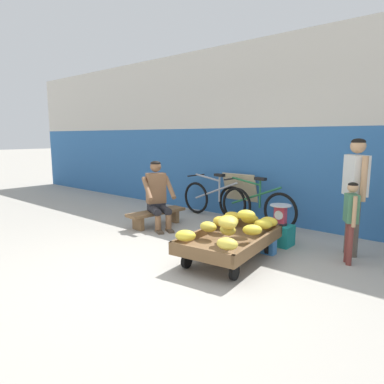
% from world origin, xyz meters
% --- Properties ---
extents(ground_plane, '(80.00, 80.00, 0.00)m').
position_xyz_m(ground_plane, '(0.00, 0.00, 0.00)').
color(ground_plane, '#A39E93').
extents(back_wall, '(16.00, 0.30, 3.25)m').
position_xyz_m(back_wall, '(0.00, 3.22, 1.62)').
color(back_wall, '#2D609E').
rests_on(back_wall, ground).
extents(banana_cart, '(1.01, 1.53, 0.36)m').
position_xyz_m(banana_cart, '(0.44, 0.97, 0.24)').
color(banana_cart, brown).
rests_on(banana_cart, ground).
extents(banana_pile, '(0.95, 1.46, 0.26)m').
position_xyz_m(banana_pile, '(0.45, 1.03, 0.46)').
color(banana_pile, yellow).
rests_on(banana_pile, banana_cart).
extents(low_bench, '(0.42, 1.13, 0.27)m').
position_xyz_m(low_bench, '(-1.52, 1.57, 0.20)').
color(low_bench, brown).
rests_on(low_bench, ground).
extents(vendor_seated, '(0.74, 0.64, 1.14)m').
position_xyz_m(vendor_seated, '(-1.44, 1.52, 0.57)').
color(vendor_seated, brown).
rests_on(vendor_seated, ground).
extents(plastic_crate, '(0.36, 0.28, 0.30)m').
position_xyz_m(plastic_crate, '(0.62, 1.96, 0.15)').
color(plastic_crate, '#19847F').
rests_on(plastic_crate, ground).
extents(weighing_scale, '(0.30, 0.30, 0.29)m').
position_xyz_m(weighing_scale, '(0.62, 1.96, 0.45)').
color(weighing_scale, '#28282D').
rests_on(weighing_scale, plastic_crate).
extents(bicycle_near_left, '(1.66, 0.48, 0.86)m').
position_xyz_m(bicycle_near_left, '(-1.12, 2.75, 0.35)').
color(bicycle_near_left, black).
rests_on(bicycle_near_left, ground).
extents(bicycle_far_left, '(1.66, 0.48, 0.86)m').
position_xyz_m(bicycle_far_left, '(-0.25, 2.75, 0.35)').
color(bicycle_far_left, black).
rests_on(bicycle_far_left, ground).
extents(sign_board, '(0.70, 0.29, 0.87)m').
position_xyz_m(sign_board, '(-0.72, 3.05, 0.43)').
color(sign_board, '#C6B289').
rests_on(sign_board, ground).
extents(customer_adult, '(0.36, 0.39, 1.53)m').
position_xyz_m(customer_adult, '(1.53, 2.20, 0.95)').
color(customer_adult, brown).
rests_on(customer_adult, ground).
extents(customer_child, '(0.22, 0.29, 1.01)m').
position_xyz_m(customer_child, '(1.60, 1.83, 0.63)').
color(customer_child, brown).
rests_on(customer_child, ground).
extents(shopping_bag, '(0.18, 0.12, 0.24)m').
position_xyz_m(shopping_bag, '(0.69, 1.52, 0.12)').
color(shopping_bag, '#3370B7').
rests_on(shopping_bag, ground).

